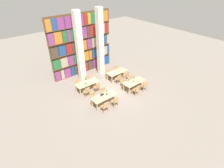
{
  "coord_description": "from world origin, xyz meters",
  "views": [
    {
      "loc": [
        -7.43,
        -9.33,
        8.36
      ],
      "look_at": [
        0.0,
        -0.11,
        0.66
      ],
      "focal_mm": 28.0,
      "sensor_mm": 36.0,
      "label": 1
    }
  ],
  "objects_px": {
    "chair_0": "(105,106)",
    "reading_table_2": "(87,84)",
    "chair_13": "(109,73)",
    "chair_14": "(126,75)",
    "reading_table_0": "(104,97)",
    "chair_6": "(144,86)",
    "desk_lamp_0": "(107,92)",
    "chair_2": "(115,101)",
    "reading_table_1": "(134,83)",
    "chair_3": "(104,92)",
    "chair_10": "(97,87)",
    "laptop": "(102,95)",
    "chair_4": "(136,90)",
    "chair_1": "(94,97)",
    "chair_9": "(78,84)",
    "chair_11": "(88,80)",
    "pillar_left": "(80,49)",
    "desk_lamp_2": "(86,80)",
    "chair_8": "(87,91)",
    "reading_table_3": "(117,72)",
    "chair_7": "(132,79)",
    "chair_15": "(117,70)",
    "desk_lamp_1": "(134,78)",
    "chair_12": "(118,79)",
    "chair_5": "(125,83)",
    "pillar_center": "(100,43)"
  },
  "relations": [
    {
      "from": "reading_table_1",
      "to": "chair_9",
      "type": "xyz_separation_m",
      "value": [
        -3.58,
        2.96,
        -0.16
      ]
    },
    {
      "from": "chair_13",
      "to": "reading_table_2",
      "type": "bearing_deg",
      "value": 12.28
    },
    {
      "from": "chair_7",
      "to": "chair_10",
      "type": "bearing_deg",
      "value": -16.31
    },
    {
      "from": "chair_14",
      "to": "chair_2",
      "type": "bearing_deg",
      "value": -144.85
    },
    {
      "from": "laptop",
      "to": "chair_10",
      "type": "distance_m",
      "value": 1.56
    },
    {
      "from": "chair_5",
      "to": "pillar_left",
      "type": "bearing_deg",
      "value": -56.12
    },
    {
      "from": "chair_0",
      "to": "reading_table_2",
      "type": "height_order",
      "value": "chair_0"
    },
    {
      "from": "desk_lamp_0",
      "to": "chair_15",
      "type": "height_order",
      "value": "desk_lamp_0"
    },
    {
      "from": "pillar_center",
      "to": "chair_0",
      "type": "xyz_separation_m",
      "value": [
        -3.01,
        -4.63,
        -2.52
      ]
    },
    {
      "from": "chair_6",
      "to": "reading_table_2",
      "type": "distance_m",
      "value": 4.65
    },
    {
      "from": "reading_table_0",
      "to": "chair_6",
      "type": "distance_m",
      "value": 3.65
    },
    {
      "from": "chair_8",
      "to": "chair_7",
      "type": "bearing_deg",
      "value": -12.62
    },
    {
      "from": "chair_0",
      "to": "reading_table_3",
      "type": "height_order",
      "value": "chair_0"
    },
    {
      "from": "reading_table_3",
      "to": "chair_12",
      "type": "height_order",
      "value": "chair_12"
    },
    {
      "from": "desk_lamp_0",
      "to": "chair_9",
      "type": "relative_size",
      "value": 0.45
    },
    {
      "from": "chair_6",
      "to": "reading_table_0",
      "type": "bearing_deg",
      "value": 169.83
    },
    {
      "from": "chair_0",
      "to": "laptop",
      "type": "relative_size",
      "value": 2.76
    },
    {
      "from": "chair_10",
      "to": "desk_lamp_2",
      "type": "distance_m",
      "value": 1.03
    },
    {
      "from": "reading_table_2",
      "to": "chair_13",
      "type": "xyz_separation_m",
      "value": [
        2.69,
        0.58,
        -0.16
      ]
    },
    {
      "from": "reading_table_3",
      "to": "chair_15",
      "type": "relative_size",
      "value": 2.13
    },
    {
      "from": "chair_12",
      "to": "chair_14",
      "type": "xyz_separation_m",
      "value": [
        0.94,
        0.0,
        0.0
      ]
    },
    {
      "from": "chair_1",
      "to": "laptop",
      "type": "relative_size",
      "value": 2.76
    },
    {
      "from": "chair_3",
      "to": "chair_12",
      "type": "xyz_separation_m",
      "value": [
        2.22,
        0.85,
        0.0
      ]
    },
    {
      "from": "chair_6",
      "to": "chair_15",
      "type": "xyz_separation_m",
      "value": [
        0.04,
        3.55,
        0.0
      ]
    },
    {
      "from": "chair_8",
      "to": "reading_table_3",
      "type": "relative_size",
      "value": 0.47
    },
    {
      "from": "chair_11",
      "to": "chair_15",
      "type": "relative_size",
      "value": 1.0
    },
    {
      "from": "chair_12",
      "to": "pillar_left",
      "type": "bearing_deg",
      "value": 132.1
    },
    {
      "from": "chair_11",
      "to": "chair_12",
      "type": "relative_size",
      "value": 1.0
    },
    {
      "from": "chair_4",
      "to": "chair_9",
      "type": "relative_size",
      "value": 1.0
    },
    {
      "from": "chair_0",
      "to": "desk_lamp_0",
      "type": "bearing_deg",
      "value": 45.57
    },
    {
      "from": "reading_table_2",
      "to": "chair_8",
      "type": "bearing_deg",
      "value": -124.86
    },
    {
      "from": "chair_2",
      "to": "reading_table_1",
      "type": "relative_size",
      "value": 0.47
    },
    {
      "from": "reading_table_0",
      "to": "chair_6",
      "type": "bearing_deg",
      "value": -10.17
    },
    {
      "from": "chair_13",
      "to": "chair_14",
      "type": "distance_m",
      "value": 1.66
    },
    {
      "from": "pillar_left",
      "to": "chair_7",
      "type": "distance_m",
      "value": 5.11
    },
    {
      "from": "laptop",
      "to": "reading_table_1",
      "type": "distance_m",
      "value": 3.2
    },
    {
      "from": "chair_6",
      "to": "desk_lamp_1",
      "type": "distance_m",
      "value": 1.04
    },
    {
      "from": "chair_15",
      "to": "desk_lamp_1",
      "type": "bearing_deg",
      "value": 78.82
    },
    {
      "from": "chair_3",
      "to": "chair_10",
      "type": "height_order",
      "value": "same"
    },
    {
      "from": "chair_3",
      "to": "chair_11",
      "type": "bearing_deg",
      "value": -90.16
    },
    {
      "from": "chair_8",
      "to": "chair_6",
      "type": "bearing_deg",
      "value": -29.3
    },
    {
      "from": "pillar_left",
      "to": "laptop",
      "type": "bearing_deg",
      "value": -99.09
    },
    {
      "from": "chair_3",
      "to": "chair_4",
      "type": "relative_size",
      "value": 1.0
    },
    {
      "from": "pillar_left",
      "to": "desk_lamp_2",
      "type": "distance_m",
      "value": 2.64
    },
    {
      "from": "chair_6",
      "to": "chair_8",
      "type": "height_order",
      "value": "same"
    },
    {
      "from": "chair_4",
      "to": "pillar_center",
      "type": "bearing_deg",
      "value": 91.39
    },
    {
      "from": "reading_table_2",
      "to": "chair_15",
      "type": "relative_size",
      "value": 2.13
    },
    {
      "from": "chair_3",
      "to": "chair_10",
      "type": "bearing_deg",
      "value": -90.39
    },
    {
      "from": "chair_2",
      "to": "reading_table_3",
      "type": "xyz_separation_m",
      "value": [
        2.64,
        2.9,
        0.16
      ]
    },
    {
      "from": "reading_table_2",
      "to": "chair_11",
      "type": "bearing_deg",
      "value": 55.23
    }
  ]
}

